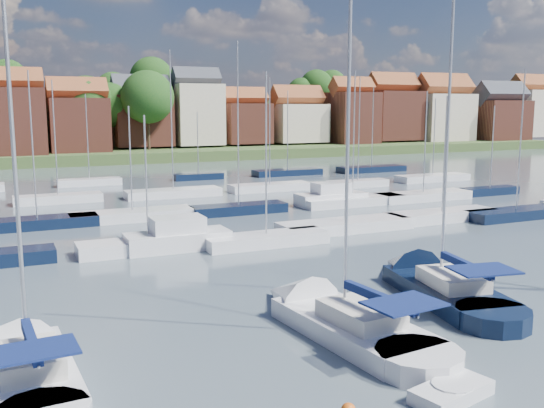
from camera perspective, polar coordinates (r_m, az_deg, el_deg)
name	(u,v)px	position (r m, az deg, el deg)	size (l,w,h in m)	color
ground	(176,202)	(61.98, -9.06, 0.16)	(260.00, 260.00, 0.00)	#45505D
sailboat_left	(26,365)	(24.28, -22.12, -13.84)	(3.46, 10.91, 14.67)	silver
sailboat_centre	(330,318)	(27.31, 5.45, -10.61)	(4.56, 12.68, 16.81)	silver
sailboat_navy	(430,283)	(33.25, 14.64, -7.25)	(5.49, 12.92, 17.30)	black
tender	(452,392)	(21.76, 16.55, -16.62)	(3.15, 1.99, 0.63)	silver
buoy_c	(388,371)	(23.41, 10.84, -15.14)	(0.48, 0.48, 0.48)	beige
buoy_d	(446,363)	(24.55, 16.06, -14.15)	(0.54, 0.54, 0.54)	#D85914
buoy_e	(440,280)	(35.32, 15.53, -6.91)	(0.49, 0.49, 0.49)	beige
buoy_h	(437,359)	(24.78, 15.30, -13.90)	(0.41, 0.41, 0.41)	#D85914
marina_field	(209,204)	(57.86, -5.98, 0.02)	(79.62, 41.41, 15.93)	silver
far_shore_town	(81,128)	(152.96, -17.55, 6.87)	(212.46, 90.00, 22.27)	#3D4D26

